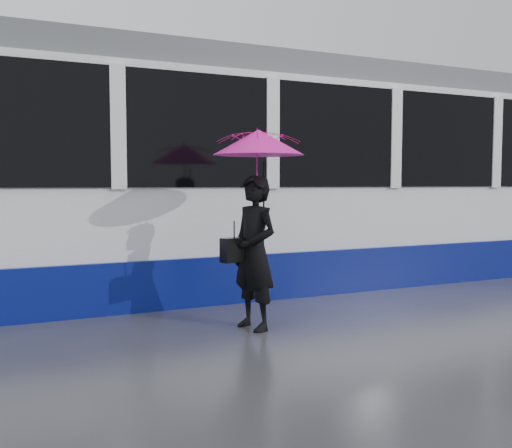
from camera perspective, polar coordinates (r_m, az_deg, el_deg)
name	(u,v)px	position (r m, az deg, el deg)	size (l,w,h in m)	color
ground	(238,330)	(6.11, -1.81, -10.58)	(90.00, 90.00, 0.00)	#2F2E34
rails	(171,289)	(8.42, -8.50, -6.49)	(34.00, 1.51, 0.02)	#3F3D38
tram	(372,178)	(9.86, 11.56, 4.52)	(26.00, 2.56, 3.35)	white
woman	(254,253)	(6.03, -0.18, -2.88)	(0.60, 0.39, 1.63)	black
umbrella	(258,160)	(6.01, 0.25, 6.40)	(1.19, 1.19, 1.10)	#EF144C
handbag	(234,250)	(5.95, -2.19, -2.58)	(0.32, 0.20, 0.43)	black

